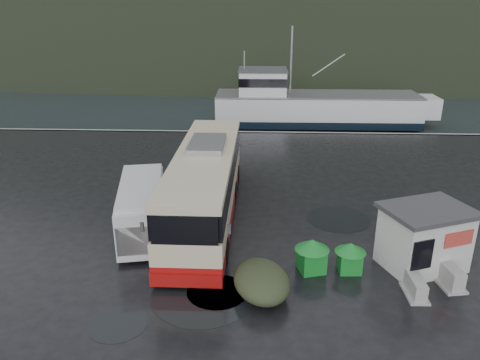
{
  "coord_description": "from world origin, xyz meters",
  "views": [
    {
      "loc": [
        1.38,
        -18.65,
        10.49
      ],
      "look_at": [
        0.37,
        4.17,
        1.7
      ],
      "focal_mm": 35.0,
      "sensor_mm": 36.0,
      "label": 1
    }
  ],
  "objects_px": {
    "waste_bin_right": "(311,270)",
    "waste_bin_left": "(349,271)",
    "ticket_kiosk": "(420,266)",
    "dome_tent": "(261,294)",
    "jersey_barrier_b": "(447,283)",
    "jersey_barrier_c": "(414,294)",
    "jersey_barrier_a": "(408,262)",
    "fishing_trawler": "(316,111)",
    "coach_bus": "(206,217)",
    "white_van": "(144,233)"
  },
  "relations": [
    {
      "from": "dome_tent",
      "to": "white_van",
      "type": "bearing_deg",
      "value": 139.68
    },
    {
      "from": "coach_bus",
      "to": "ticket_kiosk",
      "type": "distance_m",
      "value": 10.5
    },
    {
      "from": "coach_bus",
      "to": "jersey_barrier_b",
      "type": "height_order",
      "value": "coach_bus"
    },
    {
      "from": "coach_bus",
      "to": "fishing_trawler",
      "type": "relative_size",
      "value": 0.56
    },
    {
      "from": "waste_bin_right",
      "to": "jersey_barrier_c",
      "type": "distance_m",
      "value": 4.08
    },
    {
      "from": "waste_bin_left",
      "to": "ticket_kiosk",
      "type": "xyz_separation_m",
      "value": [
        3.07,
        0.52,
        0.0
      ]
    },
    {
      "from": "dome_tent",
      "to": "jersey_barrier_b",
      "type": "xyz_separation_m",
      "value": [
        7.37,
        1.04,
        0.0
      ]
    },
    {
      "from": "waste_bin_right",
      "to": "ticket_kiosk",
      "type": "distance_m",
      "value": 4.68
    },
    {
      "from": "jersey_barrier_b",
      "to": "jersey_barrier_c",
      "type": "xyz_separation_m",
      "value": [
        -1.53,
        -0.81,
        0.0
      ]
    },
    {
      "from": "waste_bin_right",
      "to": "jersey_barrier_c",
      "type": "relative_size",
      "value": 0.97
    },
    {
      "from": "ticket_kiosk",
      "to": "waste_bin_left",
      "type": "bearing_deg",
      "value": 167.97
    },
    {
      "from": "coach_bus",
      "to": "waste_bin_right",
      "type": "xyz_separation_m",
      "value": [
        4.91,
        -4.93,
        0.0
      ]
    },
    {
      "from": "jersey_barrier_a",
      "to": "jersey_barrier_c",
      "type": "xyz_separation_m",
      "value": [
        -0.47,
        -2.42,
        0.0
      ]
    },
    {
      "from": "white_van",
      "to": "jersey_barrier_b",
      "type": "distance_m",
      "value": 13.56
    },
    {
      "from": "dome_tent",
      "to": "jersey_barrier_a",
      "type": "distance_m",
      "value": 6.84
    },
    {
      "from": "white_van",
      "to": "waste_bin_right",
      "type": "distance_m",
      "value": 8.3
    },
    {
      "from": "waste_bin_left",
      "to": "dome_tent",
      "type": "bearing_deg",
      "value": -153.42
    },
    {
      "from": "jersey_barrier_c",
      "to": "waste_bin_left",
      "type": "bearing_deg",
      "value": 144.29
    },
    {
      "from": "waste_bin_right",
      "to": "dome_tent",
      "type": "bearing_deg",
      "value": -139.36
    },
    {
      "from": "jersey_barrier_a",
      "to": "fishing_trawler",
      "type": "distance_m",
      "value": 29.16
    },
    {
      "from": "ticket_kiosk",
      "to": "white_van",
      "type": "bearing_deg",
      "value": 146.99
    },
    {
      "from": "jersey_barrier_b",
      "to": "jersey_barrier_c",
      "type": "distance_m",
      "value": 1.73
    },
    {
      "from": "waste_bin_right",
      "to": "dome_tent",
      "type": "xyz_separation_m",
      "value": [
        -2.06,
        -1.77,
        0.0
      ]
    },
    {
      "from": "waste_bin_right",
      "to": "jersey_barrier_b",
      "type": "bearing_deg",
      "value": -7.82
    },
    {
      "from": "waste_bin_right",
      "to": "ticket_kiosk",
      "type": "bearing_deg",
      "value": 7.03
    },
    {
      "from": "jersey_barrier_c",
      "to": "fishing_trawler",
      "type": "relative_size",
      "value": 0.06
    },
    {
      "from": "jersey_barrier_c",
      "to": "coach_bus",
      "type": "bearing_deg",
      "value": 143.35
    },
    {
      "from": "jersey_barrier_a",
      "to": "jersey_barrier_b",
      "type": "height_order",
      "value": "jersey_barrier_b"
    },
    {
      "from": "jersey_barrier_b",
      "to": "jersey_barrier_c",
      "type": "relative_size",
      "value": 1.14
    },
    {
      "from": "coach_bus",
      "to": "jersey_barrier_a",
      "type": "xyz_separation_m",
      "value": [
        9.16,
        -4.05,
        0.0
      ]
    },
    {
      "from": "waste_bin_right",
      "to": "jersey_barrier_c",
      "type": "height_order",
      "value": "waste_bin_right"
    },
    {
      "from": "coach_bus",
      "to": "jersey_barrier_a",
      "type": "bearing_deg",
      "value": -23.6
    },
    {
      "from": "dome_tent",
      "to": "jersey_barrier_a",
      "type": "height_order",
      "value": "dome_tent"
    },
    {
      "from": "white_van",
      "to": "jersey_barrier_a",
      "type": "bearing_deg",
      "value": -21.45
    },
    {
      "from": "ticket_kiosk",
      "to": "jersey_barrier_b",
      "type": "bearing_deg",
      "value": -84.56
    },
    {
      "from": "dome_tent",
      "to": "ticket_kiosk",
      "type": "relative_size",
      "value": 0.85
    },
    {
      "from": "coach_bus",
      "to": "jersey_barrier_b",
      "type": "relative_size",
      "value": 7.95
    },
    {
      "from": "ticket_kiosk",
      "to": "fishing_trawler",
      "type": "height_order",
      "value": "fishing_trawler"
    },
    {
      "from": "coach_bus",
      "to": "ticket_kiosk",
      "type": "bearing_deg",
      "value": -24.27
    },
    {
      "from": "ticket_kiosk",
      "to": "jersey_barrier_c",
      "type": "distance_m",
      "value": 2.28
    },
    {
      "from": "coach_bus",
      "to": "jersey_barrier_c",
      "type": "bearing_deg",
      "value": -36.42
    },
    {
      "from": "white_van",
      "to": "fishing_trawler",
      "type": "xyz_separation_m",
      "value": [
        11.19,
        26.99,
        0.0
      ]
    },
    {
      "from": "dome_tent",
      "to": "jersey_barrier_b",
      "type": "height_order",
      "value": "dome_tent"
    },
    {
      "from": "coach_bus",
      "to": "white_van",
      "type": "relative_size",
      "value": 2.18
    },
    {
      "from": "dome_tent",
      "to": "jersey_barrier_c",
      "type": "height_order",
      "value": "dome_tent"
    },
    {
      "from": "waste_bin_right",
      "to": "fishing_trawler",
      "type": "height_order",
      "value": "fishing_trawler"
    },
    {
      "from": "white_van",
      "to": "dome_tent",
      "type": "height_order",
      "value": "white_van"
    },
    {
      "from": "waste_bin_right",
      "to": "waste_bin_left",
      "type": "bearing_deg",
      "value": 1.72
    },
    {
      "from": "coach_bus",
      "to": "waste_bin_left",
      "type": "height_order",
      "value": "coach_bus"
    },
    {
      "from": "waste_bin_left",
      "to": "ticket_kiosk",
      "type": "distance_m",
      "value": 3.12
    }
  ]
}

